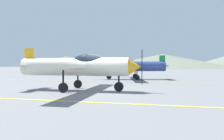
% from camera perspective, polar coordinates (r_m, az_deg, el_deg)
% --- Properties ---
extents(ground_plane, '(400.00, 400.00, 0.00)m').
position_cam_1_polar(ground_plane, '(12.55, -1.57, -6.12)').
color(ground_plane, slate).
extents(apron_line_near, '(80.00, 0.16, 0.01)m').
position_cam_1_polar(apron_line_near, '(8.89, -7.92, -9.18)').
color(apron_line_near, yellow).
rests_on(apron_line_near, ground_plane).
extents(apron_line_far, '(80.00, 0.16, 0.01)m').
position_cam_1_polar(apron_line_far, '(19.78, 3.81, -3.39)').
color(apron_line_far, yellow).
rests_on(apron_line_far, ground_plane).
extents(airplane_near, '(8.10, 9.34, 2.81)m').
position_cam_1_polar(airplane_near, '(12.97, -9.64, 1.11)').
color(airplane_near, silver).
rests_on(airplane_near, ground_plane).
extents(airplane_mid, '(8.21, 9.37, 2.81)m').
position_cam_1_polar(airplane_mid, '(23.28, 5.67, 1.20)').
color(airplane_mid, '#33478C').
rests_on(airplane_mid, ground_plane).
extents(hill_left, '(51.56, 51.56, 9.77)m').
position_cam_1_polar(hill_left, '(171.13, -12.99, 2.36)').
color(hill_left, slate).
rests_on(hill_left, ground_plane).
extents(hill_centerleft, '(87.89, 87.89, 8.92)m').
position_cam_1_polar(hill_centerleft, '(130.05, 14.37, 2.51)').
color(hill_centerleft, slate).
rests_on(hill_centerleft, ground_plane).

